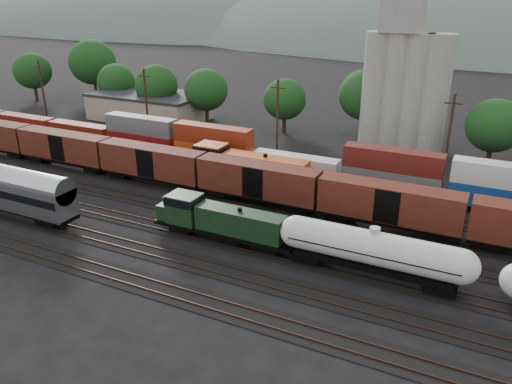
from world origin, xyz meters
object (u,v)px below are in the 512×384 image
at_px(green_locomotive, 216,219).
at_px(grain_silo, 405,78).
at_px(tank_car_a, 373,250).
at_px(orange_locomotive, 243,166).

height_order(green_locomotive, grain_silo, grain_silo).
xyz_separation_m(tank_car_a, orange_locomotive, (-20.75, 15.00, -0.06)).
relative_size(orange_locomotive, grain_silo, 0.65).
height_order(tank_car_a, orange_locomotive, orange_locomotive).
height_order(green_locomotive, tank_car_a, tank_car_a).
bearing_deg(grain_silo, orange_locomotive, -119.72).
bearing_deg(orange_locomotive, tank_car_a, -35.86).
distance_m(green_locomotive, grain_silo, 43.15).
bearing_deg(tank_car_a, green_locomotive, 180.00).
xyz_separation_m(orange_locomotive, grain_silo, (14.84, 26.00, 8.58)).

